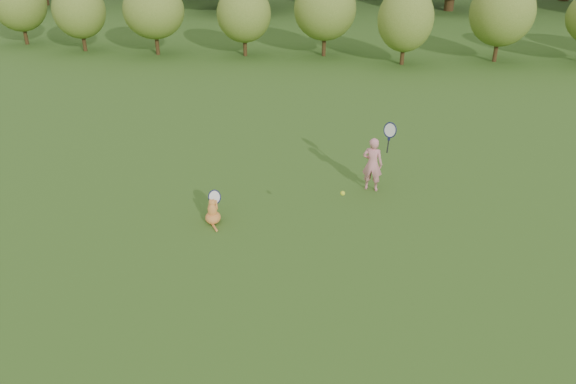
# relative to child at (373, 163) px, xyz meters

# --- Properties ---
(ground) EXTENTS (100.00, 100.00, 0.00)m
(ground) POSITION_rel_child_xyz_m (-1.60, -2.48, -0.56)
(ground) COLOR #2F5518
(ground) RESTS_ON ground
(shrub_row) EXTENTS (28.00, 3.00, 2.80)m
(shrub_row) POSITION_rel_child_xyz_m (-1.60, 10.52, 0.84)
(shrub_row) COLOR #5C7223
(shrub_row) RESTS_ON ground
(child) EXTENTS (0.62, 0.40, 1.59)m
(child) POSITION_rel_child_xyz_m (0.00, 0.00, 0.00)
(child) COLOR pink
(child) RESTS_ON ground
(cat) EXTENTS (0.34, 0.67, 0.60)m
(cat) POSITION_rel_child_xyz_m (-2.72, -1.62, -0.32)
(cat) COLOR orange
(cat) RESTS_ON ground
(tennis_ball) EXTENTS (0.07, 0.07, 0.07)m
(tennis_ball) POSITION_rel_child_xyz_m (-0.50, -2.43, 0.56)
(tennis_ball) COLOR yellow
(tennis_ball) RESTS_ON ground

